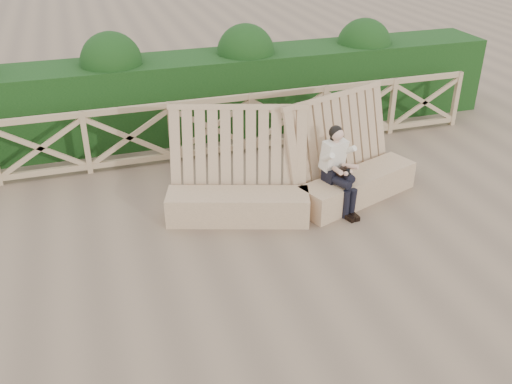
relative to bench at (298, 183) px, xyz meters
name	(u,v)px	position (x,y,z in m)	size (l,w,h in m)	color
ground	(278,265)	(-0.79, -1.35, -0.39)	(60.00, 60.00, 0.00)	brown
bench	(298,183)	(0.00, 0.00, 0.00)	(4.02, 1.38, 1.57)	#967555
woman	(338,166)	(0.54, -0.20, 0.31)	(0.45, 0.80, 1.29)	black
guardrail	(212,128)	(-0.79, 2.15, 0.16)	(10.10, 0.09, 1.10)	#9A7859
hedge	(196,96)	(-0.79, 3.35, 0.36)	(12.00, 1.20, 1.50)	black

